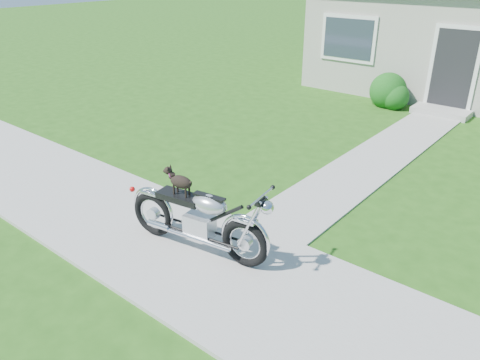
% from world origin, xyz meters
% --- Properties ---
extents(ground, '(80.00, 80.00, 0.00)m').
position_xyz_m(ground, '(0.00, 0.00, 0.00)').
color(ground, '#235114').
rests_on(ground, ground).
extents(sidewalk, '(24.00, 2.20, 0.04)m').
position_xyz_m(sidewalk, '(0.00, 0.00, 0.02)').
color(sidewalk, '#9E9B93').
rests_on(sidewalk, ground).
extents(walkway, '(1.20, 8.00, 0.03)m').
position_xyz_m(walkway, '(-1.50, 5.00, 0.01)').
color(walkway, '#9E9B93').
rests_on(walkway, ground).
extents(potted_plant_left, '(0.71, 0.75, 0.66)m').
position_xyz_m(potted_plant_left, '(-3.23, 8.55, 0.33)').
color(potted_plant_left, '#286019').
rests_on(potted_plant_left, ground).
extents(motorcycle_with_dog, '(2.22, 0.68, 1.14)m').
position_xyz_m(motorcycle_with_dog, '(-1.96, 0.08, 0.54)').
color(motorcycle_with_dog, black).
rests_on(motorcycle_with_dog, sidewalk).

